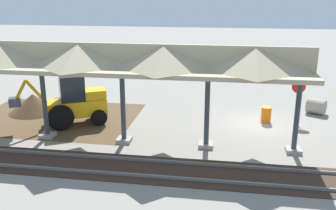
{
  "coord_description": "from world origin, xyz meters",
  "views": [
    {
      "loc": [
        1.82,
        20.51,
        7.15
      ],
      "look_at": [
        4.69,
        2.35,
        1.6
      ],
      "focal_mm": 40.0,
      "sensor_mm": 36.0,
      "label": 1
    }
  ],
  "objects_px": {
    "stop_sign": "(298,92)",
    "traffic_barrel": "(266,115)",
    "backhoe": "(74,102)",
    "concrete_pipe": "(316,106)"
  },
  "relations": [
    {
      "from": "stop_sign",
      "to": "traffic_barrel",
      "type": "xyz_separation_m",
      "value": [
        1.72,
        0.44,
        -1.31
      ]
    },
    {
      "from": "backhoe",
      "to": "traffic_barrel",
      "type": "distance_m",
      "value": 10.89
    },
    {
      "from": "concrete_pipe",
      "to": "backhoe",
      "type": "bearing_deg",
      "value": 16.57
    },
    {
      "from": "stop_sign",
      "to": "backhoe",
      "type": "distance_m",
      "value": 12.63
    },
    {
      "from": "backhoe",
      "to": "concrete_pipe",
      "type": "height_order",
      "value": "backhoe"
    },
    {
      "from": "backhoe",
      "to": "traffic_barrel",
      "type": "bearing_deg",
      "value": -169.28
    },
    {
      "from": "stop_sign",
      "to": "concrete_pipe",
      "type": "bearing_deg",
      "value": -131.33
    },
    {
      "from": "traffic_barrel",
      "to": "concrete_pipe",
      "type": "bearing_deg",
      "value": -146.51
    },
    {
      "from": "concrete_pipe",
      "to": "traffic_barrel",
      "type": "relative_size",
      "value": 1.49
    },
    {
      "from": "stop_sign",
      "to": "traffic_barrel",
      "type": "distance_m",
      "value": 2.2
    }
  ]
}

